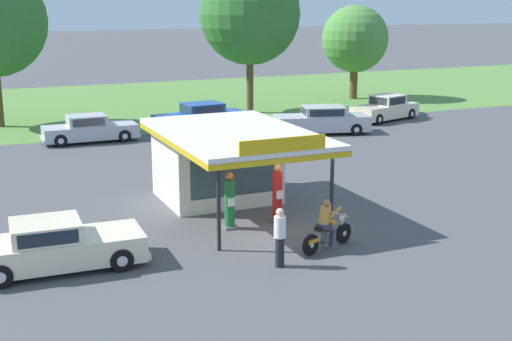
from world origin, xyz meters
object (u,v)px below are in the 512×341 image
parked_car_back_row_centre (322,121)px  bystander_strolling_foreground (280,236)px  gas_pump_nearside (230,203)px  gas_pump_offside (277,196)px  motorcycle_with_rider (327,229)px  parked_car_back_row_centre_right (90,130)px  parked_car_back_row_centre_left (385,109)px  featured_classic_sedan (56,247)px  parked_car_back_row_far_right (201,118)px

parked_car_back_row_centre → bystander_strolling_foreground: bearing=-122.4°
gas_pump_nearside → bystander_strolling_foreground: (0.05, -3.68, 0.04)m
gas_pump_offside → motorcycle_with_rider: (0.22, -2.99, -0.26)m
parked_car_back_row_centre_right → parked_car_back_row_centre_left: size_ratio=0.99×
gas_pump_offside → featured_classic_sedan: gas_pump_offside is taller
motorcycle_with_rider → parked_car_back_row_far_right: size_ratio=0.36×
gas_pump_offside → parked_car_back_row_centre: (9.14, 13.35, -0.20)m
gas_pump_offside → motorcycle_with_rider: bearing=-85.7°
parked_car_back_row_centre → parked_car_back_row_centre_left: bearing=21.4°
gas_pump_nearside → featured_classic_sedan: 5.87m
motorcycle_with_rider → featured_classic_sedan: (-7.67, 1.69, -0.00)m
motorcycle_with_rider → parked_car_back_row_centre: size_ratio=0.36×
gas_pump_offside → bystander_strolling_foreground: (-1.68, -3.68, -0.00)m
featured_classic_sedan → parked_car_back_row_far_right: bearing=59.7°
gas_pump_nearside → gas_pump_offside: (1.73, 0.00, 0.04)m
bystander_strolling_foreground → featured_classic_sedan: bearing=157.5°
parked_car_back_row_centre_right → parked_car_back_row_centre_left: bearing=-2.0°
gas_pump_offside → parked_car_back_row_far_right: bearing=79.1°
parked_car_back_row_centre_right → bystander_strolling_foreground: (1.56, -19.91, 0.26)m
featured_classic_sedan → motorcycle_with_rider: bearing=-12.4°
featured_classic_sedan → parked_car_back_row_centre_right: bearing=76.5°
parked_car_back_row_centre → bystander_strolling_foreground: (-10.82, -17.04, 0.20)m
gas_pump_offside → parked_car_back_row_centre: 16.18m
parked_car_back_row_far_right → parked_car_back_row_centre_left: bearing=-7.4°
featured_classic_sedan → parked_car_back_row_centre: size_ratio=0.87×
featured_classic_sedan → parked_car_back_row_centre: parked_car_back_row_centre is taller
featured_classic_sedan → parked_car_back_row_centre: 22.13m
motorcycle_with_rider → featured_classic_sedan: bearing=167.6°
gas_pump_nearside → parked_car_back_row_centre_right: 16.29m
featured_classic_sedan → parked_car_back_row_centre_left: parked_car_back_row_centre_left is taller
parked_car_back_row_centre_left → bystander_strolling_foreground: size_ratio=2.97×
gas_pump_nearside → parked_car_back_row_centre_right: size_ratio=0.38×
parked_car_back_row_far_right → gas_pump_nearside: bearing=-106.4°
featured_classic_sedan → gas_pump_nearside: bearing=12.8°
motorcycle_with_rider → parked_car_back_row_far_right: (3.09, 20.10, 0.05)m
featured_classic_sedan → parked_car_back_row_centre: bearing=41.5°
parked_car_back_row_centre_right → motorcycle_with_rider: bearing=-79.8°
gas_pump_nearside → parked_car_back_row_far_right: gas_pump_nearside is taller
motorcycle_with_rider → bystander_strolling_foreground: bearing=-160.0°
gas_pump_nearside → parked_car_back_row_centre: (10.87, 13.35, -0.16)m
parked_car_back_row_centre_right → bystander_strolling_foreground: 19.97m
parked_car_back_row_centre → featured_classic_sedan: bearing=-138.5°
gas_pump_offside → featured_classic_sedan: 7.57m
gas_pump_nearside → parked_car_back_row_far_right: bearing=73.6°
gas_pump_nearside → bystander_strolling_foreground: 3.68m
parked_car_back_row_centre_right → parked_car_back_row_centre: (12.38, -2.87, 0.06)m
gas_pump_nearside → parked_car_back_row_centre_left: gas_pump_nearside is taller
featured_classic_sedan → bystander_strolling_foreground: bystander_strolling_foreground is taller
parked_car_back_row_far_right → bystander_strolling_foreground: bystander_strolling_foreground is taller
parked_car_back_row_far_right → bystander_strolling_foreground: bearing=-103.5°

